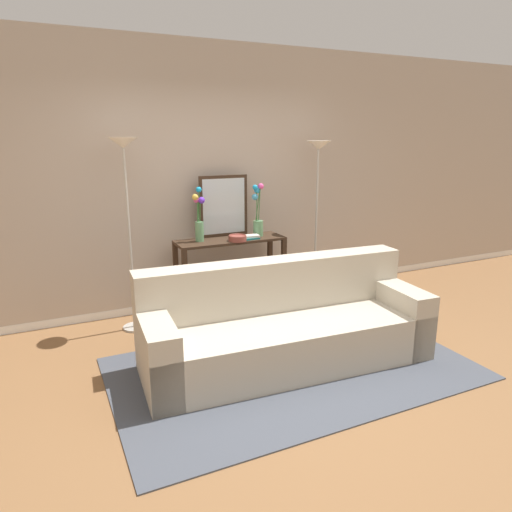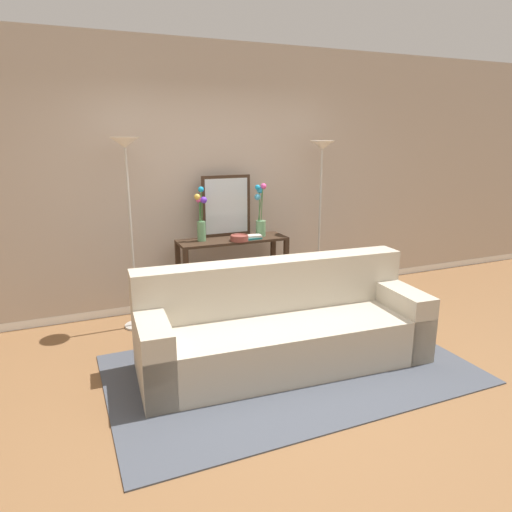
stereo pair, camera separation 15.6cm
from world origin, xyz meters
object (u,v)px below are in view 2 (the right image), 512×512
book_stack (253,237)px  floor_lamp_left (127,181)px  floor_lamp_right (321,177)px  vase_tall_flowers (201,217)px  wall_mirror (226,206)px  book_row_under_console (210,308)px  console_table (233,261)px  fruit_bowl (239,238)px  vase_short_flowers (260,215)px  couch (283,328)px

book_stack → floor_lamp_left: bearing=177.9°
floor_lamp_right → vase_tall_flowers: (-1.42, 0.09, -0.39)m
wall_mirror → book_row_under_console: (-0.27, -0.17, -1.12)m
console_table → floor_lamp_left: (-1.10, -0.06, 0.94)m
fruit_bowl → vase_short_flowers: bearing=24.3°
floor_lamp_left → floor_lamp_right: 2.17m
vase_short_flowers → book_stack: 0.29m
console_table → vase_short_flowers: (0.34, 0.01, 0.51)m
console_table → book_row_under_console: size_ratio=2.85×
console_table → wall_mirror: 0.62m
floor_lamp_left → book_row_under_console: bearing=3.9°
book_row_under_console → vase_tall_flowers: bearing=149.7°
console_table → vase_tall_flowers: bearing=173.8°
couch → floor_lamp_left: size_ratio=1.31×
vase_tall_flowers → floor_lamp_right: bearing=-3.7°
floor_lamp_right → book_row_under_console: size_ratio=4.43×
floor_lamp_right → vase_short_flowers: (-0.73, 0.07, -0.40)m
wall_mirror → book_row_under_console: size_ratio=1.60×
console_table → book_stack: (0.21, -0.10, 0.28)m
vase_short_flowers → book_row_under_console: 1.20m
fruit_bowl → book_stack: bearing=8.5°
floor_lamp_right → vase_tall_flowers: bearing=176.3°
vase_tall_flowers → book_stack: vase_tall_flowers is taller
fruit_bowl → floor_lamp_left: bearing=176.2°
console_table → book_row_under_console: (-0.28, -0.00, -0.52)m
floor_lamp_left → fruit_bowl: bearing=-3.8°
vase_short_flowers → book_stack: vase_short_flowers is taller
console_table → book_row_under_console: console_table is taller
floor_lamp_right → vase_short_flowers: floor_lamp_right is taller
book_row_under_console → console_table: bearing=0.0°
couch → floor_lamp_right: bearing=49.3°
couch → floor_lamp_left: 2.06m
floor_lamp_left → book_row_under_console: size_ratio=4.53×
console_table → couch: bearing=-91.9°
console_table → floor_lamp_right: size_ratio=0.64×
console_table → floor_lamp_right: bearing=-2.9°
fruit_bowl → book_row_under_console: (-0.31, 0.13, -0.81)m
floor_lamp_right → book_stack: floor_lamp_right is taller
wall_mirror → fruit_bowl: bearing=-82.8°
wall_mirror → book_stack: wall_mirror is taller
vase_tall_flowers → book_row_under_console: size_ratio=1.37×
wall_mirror → console_table: bearing=-88.1°
vase_short_flowers → fruit_bowl: size_ratio=3.02×
floor_lamp_right → fruit_bowl: size_ratio=9.61×
couch → wall_mirror: bearing=88.5°
floor_lamp_left → vase_short_flowers: (1.44, 0.07, -0.43)m
floor_lamp_left → vase_tall_flowers: bearing=7.0°
console_table → floor_lamp_right: 1.41m
vase_tall_flowers → vase_short_flowers: size_ratio=0.98×
book_row_under_console → floor_lamp_right: bearing=-2.3°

